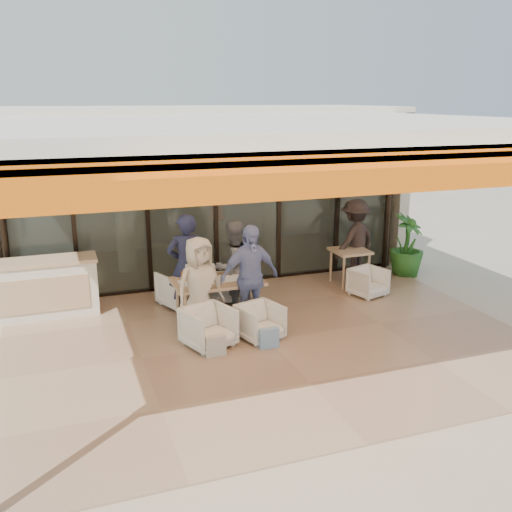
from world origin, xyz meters
The scene contains 21 objects.
ground centered at (0.00, 0.00, 0.00)m, with size 70.00×70.00×0.00m, color #C6B293.
terrace_floor centered at (0.00, 0.00, 0.01)m, with size 8.00×6.00×0.01m, color tan.
terrace_structure centered at (0.00, -0.26, 3.25)m, with size 8.00×6.00×3.40m.
glass_storefront centered at (0.00, 3.00, 1.60)m, with size 8.08×0.10×3.20m.
interior_block centered at (0.01, 5.31, 2.23)m, with size 9.05×3.62×3.52m.
host_counter centered at (-3.32, 2.30, 0.53)m, with size 1.85×0.65×1.04m.
dining_table centered at (-0.54, 1.08, 0.69)m, with size 1.50×0.90×0.93m.
chair_far_left centered at (-0.95, 2.02, 0.37)m, with size 0.71×0.67×0.73m, color white.
chair_far_right centered at (-0.11, 2.02, 0.37)m, with size 0.71×0.67×0.73m, color white.
chair_near_left centered at (-0.95, 0.12, 0.35)m, with size 0.68×0.64×0.70m, color white.
chair_near_right centered at (-0.11, 0.12, 0.32)m, with size 0.62×0.58×0.64m, color white.
diner_navy centered at (-0.95, 1.52, 0.91)m, with size 0.67×0.44×1.82m, color #171D33.
diner_grey centered at (-0.11, 1.52, 0.82)m, with size 0.80×0.62×1.64m, color slate.
diner_cream centered at (-0.95, 0.62, 0.81)m, with size 0.79×0.52×1.63m, color beige.
diner_periwinkle centered at (-0.11, 0.62, 0.88)m, with size 1.03×0.43×1.76m, color #717DBD.
tote_bag_cream centered at (-0.95, -0.28, 0.17)m, with size 0.30×0.10×0.34m, color silver.
tote_bag_blue centered at (-0.11, -0.28, 0.17)m, with size 0.30×0.10×0.34m, color #99BFD8.
side_table centered at (2.55, 2.08, 0.64)m, with size 0.70×0.70×0.74m.
side_chair centered at (2.55, 1.33, 0.31)m, with size 0.60×0.56×0.62m, color white.
standing_woman centered at (2.80, 2.36, 0.86)m, with size 1.11×0.64×1.72m, color black.
potted_palm centered at (4.02, 2.27, 0.67)m, with size 0.75×0.75×1.33m, color #1E5919.
Camera 1 is at (-3.00, -7.74, 3.70)m, focal length 40.00 mm.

